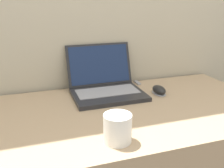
{
  "coord_description": "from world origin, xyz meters",
  "views": [
    {
      "loc": [
        -0.41,
        -0.62,
        1.17
      ],
      "look_at": [
        -0.05,
        0.46,
        0.78
      ],
      "focal_mm": 42.0,
      "sensor_mm": 36.0,
      "label": 1
    }
  ],
  "objects_px": {
    "laptop": "(105,84)",
    "drink_cup": "(118,128)",
    "usb_stick": "(137,83)",
    "computer_mouse": "(159,90)"
  },
  "relations": [
    {
      "from": "laptop",
      "to": "usb_stick",
      "type": "xyz_separation_m",
      "value": [
        0.22,
        0.09,
        -0.05
      ]
    },
    {
      "from": "laptop",
      "to": "computer_mouse",
      "type": "relative_size",
      "value": 3.4
    },
    {
      "from": "usb_stick",
      "to": "laptop",
      "type": "bearing_deg",
      "value": -157.48
    },
    {
      "from": "drink_cup",
      "to": "usb_stick",
      "type": "bearing_deg",
      "value": 60.0
    },
    {
      "from": "laptop",
      "to": "usb_stick",
      "type": "distance_m",
      "value": 0.24
    },
    {
      "from": "drink_cup",
      "to": "usb_stick",
      "type": "distance_m",
      "value": 0.63
    },
    {
      "from": "laptop",
      "to": "computer_mouse",
      "type": "bearing_deg",
      "value": -20.58
    },
    {
      "from": "laptop",
      "to": "drink_cup",
      "type": "bearing_deg",
      "value": -102.17
    },
    {
      "from": "laptop",
      "to": "computer_mouse",
      "type": "height_order",
      "value": "laptop"
    },
    {
      "from": "laptop",
      "to": "usb_stick",
      "type": "bearing_deg",
      "value": 22.52
    }
  ]
}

